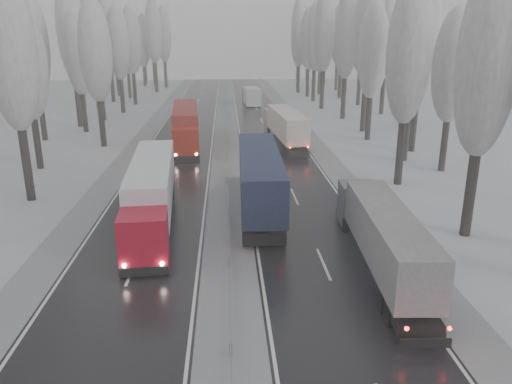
{
  "coord_description": "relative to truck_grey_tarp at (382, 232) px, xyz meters",
  "views": [
    {
      "loc": [
        -0.02,
        -12.93,
        12.23
      ],
      "look_at": [
        1.89,
        18.54,
        2.2
      ],
      "focal_mm": 35.0,
      "sensor_mm": 36.0,
      "label": 1
    }
  ],
  "objects": [
    {
      "name": "tree_18",
      "position": [
        6.31,
        15.68,
        8.58
      ],
      "size": [
        3.6,
        3.6,
        16.58
      ],
      "color": "black",
      "rests_on": "ground"
    },
    {
      "name": "tree_28",
      "position": [
        8.14,
        60.6,
        10.51
      ],
      "size": [
        3.6,
        3.6,
        19.62
      ],
      "color": "black",
      "rests_on": "ground"
    },
    {
      "name": "median_slush",
      "position": [
        -8.2,
        18.65,
        -2.1
      ],
      "size": [
        3.0,
        200.0,
        0.04
      ],
      "primitive_type": "cube",
      "color": "gray",
      "rests_on": "ground"
    },
    {
      "name": "tree_33",
      "position": [
        11.57,
        81.86,
        7.14
      ],
      "size": [
        3.6,
        3.6,
        14.33
      ],
      "color": "black",
      "rests_on": "ground"
    },
    {
      "name": "tree_20",
      "position": [
        9.7,
        23.81,
        8.02
      ],
      "size": [
        3.6,
        3.6,
        15.71
      ],
      "color": "black",
      "rests_on": "ground"
    },
    {
      "name": "shoulder_left",
      "position": [
        -18.4,
        18.65,
        -2.1
      ],
      "size": [
        2.4,
        200.0,
        0.04
      ],
      "primitive_type": "cube",
      "color": "gray",
      "rests_on": "ground"
    },
    {
      "name": "tree_27",
      "position": [
        16.52,
        53.92,
        9.24
      ],
      "size": [
        3.6,
        3.6,
        17.62
      ],
      "color": "black",
      "rests_on": "ground"
    },
    {
      "name": "median_guardrail",
      "position": [
        -8.2,
        18.64,
        -1.52
      ],
      "size": [
        0.12,
        200.0,
        0.76
      ],
      "color": "slate",
      "rests_on": "ground"
    },
    {
      "name": "tree_66",
      "position": [
        -26.35,
        51.0,
        7.71
      ],
      "size": [
        3.6,
        3.6,
        15.23
      ],
      "color": "black",
      "rests_on": "ground"
    },
    {
      "name": "tree_30",
      "position": [
        8.37,
        70.35,
        9.39
      ],
      "size": [
        3.6,
        3.6,
        17.86
      ],
      "color": "black",
      "rests_on": "ground"
    },
    {
      "name": "tree_75",
      "position": [
        -32.39,
        91.98,
        9.87
      ],
      "size": [
        3.6,
        3.6,
        18.6
      ],
      "color": "black",
      "rests_on": "ground"
    },
    {
      "name": "tree_16",
      "position": [
        6.84,
        4.32,
        8.54
      ],
      "size": [
        3.6,
        3.6,
        16.53
      ],
      "color": "black",
      "rests_on": "ground"
    },
    {
      "name": "truck_red_red",
      "position": [
        -12.76,
        31.9,
        0.4
      ],
      "size": [
        3.81,
        16.95,
        4.31
      ],
      "rotation": [
        0.0,
        0.0,
        0.07
      ],
      "color": "#9E1709",
      "rests_on": "ground"
    },
    {
      "name": "tree_71",
      "position": [
        -29.28,
        71.84,
        10.5
      ],
      "size": [
        3.6,
        3.6,
        19.61
      ],
      "color": "black",
      "rests_on": "ground"
    },
    {
      "name": "tree_60",
      "position": [
        -25.94,
        22.85,
        7.47
      ],
      "size": [
        3.6,
        3.6,
        14.84
      ],
      "color": "black",
      "rests_on": "ground"
    },
    {
      "name": "tree_34",
      "position": [
        7.54,
        84.97,
        9.25
      ],
      "size": [
        3.6,
        3.6,
        17.63
      ],
      "color": "black",
      "rests_on": "ground"
    },
    {
      "name": "tree_26",
      "position": [
        9.37,
        49.92,
        9.98
      ],
      "size": [
        3.6,
        3.6,
        18.78
      ],
      "color": "black",
      "rests_on": "ground"
    },
    {
      "name": "shoulder_right",
      "position": [
        2.0,
        18.65,
        -2.1
      ],
      "size": [
        2.4,
        200.0,
        0.04
      ],
      "primitive_type": "cube",
      "color": "gray",
      "rests_on": "ground"
    },
    {
      "name": "tree_29",
      "position": [
        15.52,
        64.6,
        9.55
      ],
      "size": [
        3.6,
        3.6,
        18.11
      ],
      "color": "black",
      "rests_on": "ground"
    },
    {
      "name": "tree_72",
      "position": [
        -27.13,
        77.18,
        7.64
      ],
      "size": [
        3.6,
        3.6,
        15.11
      ],
      "color": "black",
      "rests_on": "ground"
    },
    {
      "name": "tree_23",
      "position": [
        15.11,
        38.25,
        6.64
      ],
      "size": [
        3.6,
        3.6,
        13.55
      ],
      "color": "black",
      "rests_on": "ground"
    },
    {
      "name": "tree_69",
      "position": [
        -29.62,
        61.76,
        10.34
      ],
      "size": [
        3.6,
        3.6,
        19.35
      ],
      "color": "black",
      "rests_on": "ground"
    },
    {
      "name": "tree_31",
      "position": [
        14.28,
        74.35,
        9.85
      ],
      "size": [
        3.6,
        3.6,
        18.58
      ],
      "color": "black",
      "rests_on": "ground"
    },
    {
      "name": "truck_cream_box",
      "position": [
        -1.47,
        32.27,
        0.19
      ],
      "size": [
        3.55,
        15.56,
        3.96
      ],
      "rotation": [
        0.0,
        0.0,
        0.07
      ],
      "color": "#A9A195",
      "rests_on": "ground"
    },
    {
      "name": "tree_35",
      "position": [
        16.75,
        88.97,
        9.64
      ],
      "size": [
        3.6,
        3.6,
        18.25
      ],
      "color": "black",
      "rests_on": "ground"
    },
    {
      "name": "box_truck_distant",
      "position": [
        -3.61,
        65.91,
        -0.53
      ],
      "size": [
        3.11,
        8.51,
        3.12
      ],
      "rotation": [
        0.0,
        0.0,
        0.07
      ],
      "color": "#B8BBC0",
      "rests_on": "ground"
    },
    {
      "name": "tree_79",
      "position": [
        -28.53,
        107.96,
        8.89
      ],
      "size": [
        3.6,
        3.6,
        17.07
      ],
      "color": "black",
      "rests_on": "ground"
    },
    {
      "name": "tree_21",
      "position": [
        11.93,
        27.81,
        9.88
      ],
      "size": [
        3.6,
        3.6,
        18.62
      ],
      "color": "black",
      "rests_on": "ground"
    },
    {
      "name": "tree_62",
      "position": [
        -22.14,
        32.38,
        8.23
      ],
      "size": [
        3.6,
        3.6,
        16.04
      ],
      "color": "black",
      "rests_on": "ground"
    },
    {
      "name": "tree_77",
      "position": [
        -27.86,
        101.37,
        7.14
      ],
      "size": [
        3.6,
        3.6,
        14.32
      ],
      "color": "black",
      "rests_on": "ground"
    },
    {
      "name": "carriageway_left",
      "position": [
        -13.45,
        18.65,
        -2.11
      ],
      "size": [
        7.5,
        200.0,
        0.03
      ],
      "primitive_type": "cube",
      "color": "black",
      "rests_on": "ground"
    },
    {
      "name": "tree_38",
      "position": [
        10.54,
        105.38,
        9.47
      ],
      "size": [
        3.6,
        3.6,
        17.97
      ],
      "color": "black",
      "rests_on": "ground"
    },
    {
      "name": "tree_19",
      "position": [
        11.83,
        19.68,
        7.29
      ],
      "size": [
        3.6,
        3.6,
        14.57
      ],
      "color": "black",
      "rests_on": "ground"
    },
    {
      "name": "tree_25",
      "position": [
        16.62,
        43.67,
        10.4
      ],
      "size": [
        3.6,
        3.6,
        19.44
      ],
      "color": "black",
      "rests_on": "ground"
    },
    {
      "name": "tree_65",
      "position": [
        -28.25,
        45.36,
        10.42
      ],
      "size": [
        3.6,
        3.6,
        19.48
      ],
      "color": "black",
      "rests_on": "ground"
    },
    {
      "name": "tree_67",
      "position": [
        -27.74,
        55.0,
        8.91
      ],
      "size": [
        3.6,
        3.6,
        17.09
      ],
      "color": "black",
      "rests_on": "ground"
    },
    {
      "name": "tree_58",
      "position": [
        -23.32,
        13.21,
        8.98
      ],
      "size": [
        3.6,
        3.6,
        17.21
      ],
      "color": "black",
      "rests_on": "ground"
    },
    {
      "name": "tree_73",
      "position": [
        -30.01,
        81.18,
        8.98
      ],
      "size": [
        3.6,
        3.6,
        17.22
      ],
      "color": "black",
      "rests_on": "ground"
    },
    {
      "name": "truck_red_white",
      "position": [
        -13.21,
        7.43,
        0.3
      ],
      "size": [
        3.71,
        16.32,
        4.15
      ],
      "rotation": [
        0.0,
        0.0,
        0.07
      ],
      "color": "#AB091E",
      "rests_on": "ground"
    },
    {
      "name": "tree_70",
      "position": [
        -24.52,
        67.84,
        8.9
      ],
      "size": [
        3.6,
        3.6,
        17.09
      ],
      "color": "black",
      "rests_on": "ground"
    },
    {
      "name": "truck_blue_box",
      "position": [
        -5.9,
        10.31,
        0.44
      ],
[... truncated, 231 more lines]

